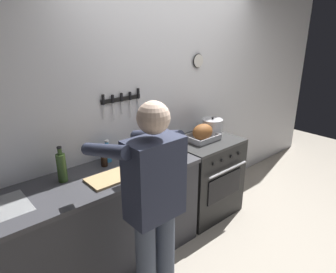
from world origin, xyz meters
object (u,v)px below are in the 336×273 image
Objects in this scene: stove at (203,176)px; cutting_board at (110,178)px; stock_pot at (212,127)px; bottle_wine_red at (150,138)px; person_cook at (153,202)px; bottle_olive_oil at (62,167)px; roasting_pan at (203,133)px; bottle_vinegar at (156,143)px; bottle_soy_sauce at (104,157)px; bottle_dish_soap at (107,153)px.

cutting_board is at bearing -174.94° from stove.
stock_pot is 0.84m from bottle_wine_red.
person_cook is 0.85m from bottle_olive_oil.
stock_pot is 1.77m from bottle_olive_oil.
stove is at bearing -17.00° from roasting_pan.
bottle_olive_oil is at bearing 175.87° from stove.
roasting_pan is 1.47× the size of bottle_vinegar.
person_cook reaches higher than bottle_olive_oil.
bottle_soy_sauce is at bearing 173.57° from bottle_vinegar.
cutting_board is at bearing -174.41° from roasting_pan.
bottle_vinegar is at bearing 16.78° from cutting_board.
bottle_dish_soap is (-1.10, 0.21, 0.54)m from stove.
person_cook is 1.43m from roasting_pan.
bottle_vinegar is (0.47, -0.13, 0.01)m from bottle_dish_soap.
bottle_vinegar is at bearing -6.43° from bottle_soy_sauce.
stock_pot is (1.48, 0.75, 0.04)m from person_cook.
bottle_wine_red is at bearing 3.55° from bottle_soy_sauce.
person_cook is 4.72× the size of roasting_pan.
stove is 1.53m from person_cook.
bottle_wine_red reaches higher than bottle_soy_sauce.
bottle_soy_sauce is (0.40, 0.03, -0.04)m from bottle_olive_oil.
cutting_board is 1.74× the size of bottle_soy_sauce.
bottle_soy_sauce reaches higher than cutting_board.
cutting_board is at bearing 12.57° from person_cook.
roasting_pan is 0.60m from bottle_vinegar.
person_cook is 8.04× the size of bottle_soy_sauce.
stock_pot is at bearing 7.06° from cutting_board.
stock_pot is at bearing -50.39° from person_cook.
stove is 0.54m from roasting_pan.
stock_pot is at bearing 14.81° from roasting_pan.
bottle_soy_sauce reaches higher than roasting_pan.
stock_pot is 1.16× the size of bottle_soy_sauce.
stock_pot is at bearing -0.86° from bottle_vinegar.
bottle_wine_red is 1.44× the size of bottle_dish_soap.
roasting_pan is at bearing -165.19° from stock_pot.
stove is 2.50× the size of cutting_board.
bottle_wine_red reaches higher than bottle_vinegar.
bottle_soy_sauce is (-0.07, -0.07, -0.00)m from bottle_dish_soap.
bottle_dish_soap is at bearing 11.70° from bottle_olive_oil.
person_cook is 1.08m from bottle_wine_red.
roasting_pan is 1.26m from cutting_board.
bottle_wine_red is 0.55m from bottle_soy_sauce.
stock_pot reaches higher than stove.
person_cook is at bearing -101.23° from bottle_dish_soap.
stock_pot is (0.23, 0.06, 0.01)m from roasting_pan.
bottle_olive_oil is (-0.29, 0.79, 0.07)m from person_cook.
bottle_wine_red is (-0.83, 0.11, 0.03)m from stock_pot.
bottle_soy_sauce is at bearing 5.63° from person_cook.
person_cook reaches higher than bottle_soy_sauce.
bottle_olive_oil reaches higher than bottle_soy_sauce.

